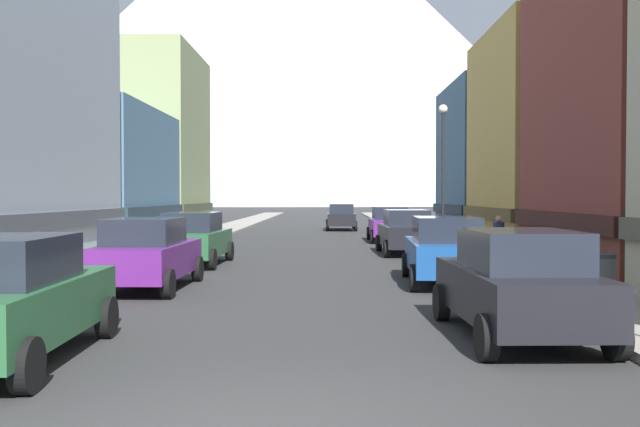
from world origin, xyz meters
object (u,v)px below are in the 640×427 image
Objects in this scene: car_left_0 at (5,299)px; trash_bin_right at (601,277)px; potted_plant_1 at (587,264)px; car_right_0 at (518,284)px; car_right_3 at (389,224)px; car_driving_0 at (341,217)px; car_right_1 at (445,250)px; car_left_1 at (147,253)px; streetlamp_right at (443,155)px; car_right_2 at (406,232)px; pedestrian_0 at (499,241)px; car_left_2 at (194,238)px.

car_left_0 is 4.54× the size of trash_bin_right.
car_left_0 is at bearing -145.42° from potted_plant_1.
car_right_0 is 4.55× the size of trash_bin_right.
car_right_3 is at bearing 99.78° from potted_plant_1.
car_right_1 is at bearing -85.69° from car_driving_0.
car_right_1 is 4.74m from trash_bin_right.
car_driving_0 is (5.40, 30.28, 0.00)m from car_left_1.
streetlamp_right is (3.75, -19.13, 3.09)m from car_driving_0.
car_right_2 is (7.60, 18.30, 0.00)m from car_left_0.
car_right_2 is 3.50m from streetlamp_right.
car_left_1 is 0.99× the size of car_right_1.
car_right_3 is at bearing 96.88° from trash_bin_right.
car_right_0 is at bearing -102.08° from pedestrian_0.
car_left_2 is 1.00× the size of car_right_2.
potted_plant_1 is (0.65, 2.58, 0.02)m from trash_bin_right.
streetlamp_right is at bearing 64.10° from car_left_0.
car_left_2 and car_driving_0 have the same top height.
car_left_1 is at bearing -151.27° from pedestrian_0.
car_right_0 is 1.01× the size of car_driving_0.
car_left_1 is 0.99× the size of car_right_0.
car_left_1 is 1.01× the size of car_right_3.
car_driving_0 is at bearing 81.91° from car_left_0.
streetlamp_right reaches higher than pedestrian_0.
pedestrian_0 is (-0.10, 8.34, 0.21)m from trash_bin_right.
car_right_1 is 1.02× the size of car_driving_0.
pedestrian_0 is at bearing 90.69° from trash_bin_right.
car_right_0 and car_driving_0 have the same top height.
pedestrian_0 is (2.45, 4.35, -0.05)m from car_right_1.
car_driving_0 is 25.20m from pedestrian_0.
pedestrian_0 is 6.51m from streetlamp_right.
car_left_2 is at bearing 149.32° from potted_plant_1.
streetlamp_right is at bearing 99.07° from pedestrian_0.
streetlamp_right reaches higher than car_right_2.
car_driving_0 is (-2.20, 36.20, 0.00)m from car_right_0.
car_right_3 is (-0.00, 24.25, 0.00)m from car_right_0.
potted_plant_1 is at bearing -81.76° from streetlamp_right.
car_left_1 is 10.54m from trash_bin_right.
car_right_0 is 16.53m from car_right_2.
trash_bin_right is 8.34m from pedestrian_0.
streetlamp_right is (1.55, 0.54, 3.09)m from car_right_2.
car_left_0 is 19.81m from car_right_2.
car_right_0 is (7.60, -12.09, 0.00)m from car_left_2.
car_left_1 is 14.75m from streetlamp_right.
trash_bin_right is (10.15, -2.83, -0.26)m from car_left_1.
car_left_1 and car_driving_0 have the same top height.
car_left_2 is 10.07m from pedestrian_0.
potted_plant_1 is at bearing -82.58° from pedestrian_0.
car_left_0 is 0.99× the size of car_right_1.
car_left_0 is 1.00× the size of car_right_0.
potted_plant_1 is at bearing -80.22° from car_right_3.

